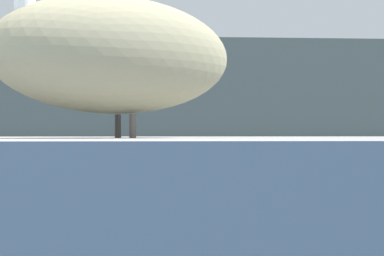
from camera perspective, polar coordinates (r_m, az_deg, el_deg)
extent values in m
cube|color=#7F755B|center=(70.42, -5.29, 2.93)|extent=(140.00, 12.85, 9.84)
cube|color=gray|center=(3.12, -6.58, -8.73)|extent=(3.51, 2.19, 0.86)
ellipsoid|color=gray|center=(3.11, -6.57, 6.06)|extent=(1.25, 0.92, 0.53)
cylinder|color=#4C4742|center=(3.02, -4.96, 0.18)|extent=(0.03, 0.03, 0.11)
cylinder|color=#4C4742|center=(3.20, -6.19, 0.15)|extent=(0.03, 0.03, 0.11)
sphere|color=#E54C19|center=(17.03, 6.30, -2.08)|extent=(0.74, 0.74, 0.74)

